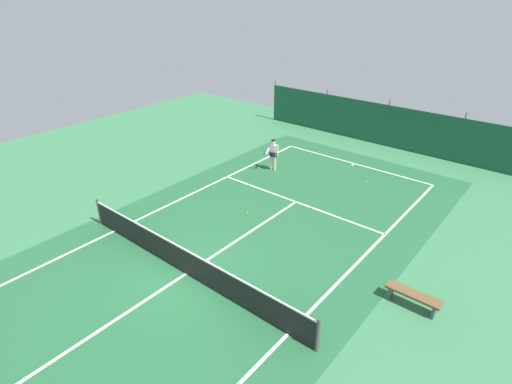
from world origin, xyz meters
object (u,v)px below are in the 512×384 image
tennis_player (273,153)px  tennis_ball_midcourt (367,182)px  courtside_bench (413,296)px  tennis_ball_near_player (247,213)px  tennis_net (185,261)px

tennis_player → tennis_ball_midcourt: (4.41, 1.66, -0.93)m
courtside_bench → tennis_ball_near_player: bearing=171.6°
tennis_ball_near_player → tennis_ball_midcourt: (2.55, 5.88, 0.00)m
tennis_net → courtside_bench: (6.31, 3.20, -0.14)m
tennis_net → courtside_bench: bearing=26.9°
tennis_player → tennis_ball_near_player: tennis_player is taller
tennis_ball_midcourt → courtside_bench: (4.77, -6.96, 0.34)m
tennis_ball_near_player → tennis_ball_midcourt: bearing=66.6°
courtside_bench → tennis_player: bearing=150.0°
tennis_player → tennis_ball_midcourt: bearing=-167.0°
tennis_ball_midcourt → courtside_bench: courtside_bench is taller
tennis_player → tennis_ball_near_player: bearing=106.2°
tennis_ball_near_player → courtside_bench: (7.31, -1.08, 0.34)m
tennis_player → tennis_ball_midcourt: size_ratio=24.85×
tennis_player → courtside_bench: 10.61m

